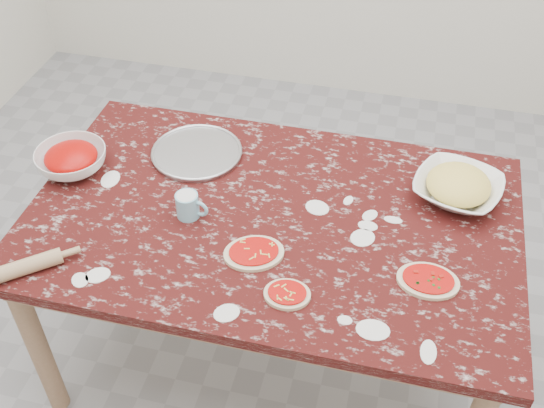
{
  "coord_description": "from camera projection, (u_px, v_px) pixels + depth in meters",
  "views": [
    {
      "loc": [
        0.37,
        -1.5,
        2.21
      ],
      "look_at": [
        0.0,
        0.0,
        0.8
      ],
      "focal_mm": 42.99,
      "sensor_mm": 36.0,
      "label": 1
    }
  ],
  "objects": [
    {
      "name": "flour_mug",
      "position": [
        188.0,
        205.0,
        2.1
      ],
      "size": [
        0.11,
        0.07,
        0.09
      ],
      "color": "#81BED5",
      "rests_on": "worktable"
    },
    {
      "name": "pizza_mid",
      "position": [
        287.0,
        294.0,
        1.87
      ],
      "size": [
        0.15,
        0.12,
        0.02
      ],
      "color": "beige",
      "rests_on": "worktable"
    },
    {
      "name": "pizza_left",
      "position": [
        254.0,
        253.0,
        1.99
      ],
      "size": [
        0.23,
        0.21,
        0.02
      ],
      "color": "beige",
      "rests_on": "worktable"
    },
    {
      "name": "ground",
      "position": [
        272.0,
        350.0,
        2.63
      ],
      "size": [
        4.0,
        4.0,
        0.0
      ],
      "primitive_type": "plane",
      "color": "gray"
    },
    {
      "name": "rolling_pin",
      "position": [
        20.0,
        268.0,
        1.92
      ],
      "size": [
        0.22,
        0.19,
        0.05
      ],
      "primitive_type": "cylinder",
      "rotation": [
        0.0,
        1.57,
        0.7
      ],
      "color": "tan",
      "rests_on": "worktable"
    },
    {
      "name": "worktable",
      "position": [
        272.0,
        233.0,
        2.18
      ],
      "size": [
        1.6,
        1.0,
        0.75
      ],
      "color": "#380D0C",
      "rests_on": "ground"
    },
    {
      "name": "sauce_bowl",
      "position": [
        72.0,
        160.0,
        2.28
      ],
      "size": [
        0.25,
        0.25,
        0.08
      ],
      "primitive_type": "imported",
      "rotation": [
        0.0,
        0.0,
        0.03
      ],
      "color": "white",
      "rests_on": "worktable"
    },
    {
      "name": "pizza_right",
      "position": [
        428.0,
        281.0,
        1.91
      ],
      "size": [
        0.19,
        0.14,
        0.02
      ],
      "color": "beige",
      "rests_on": "worktable"
    },
    {
      "name": "pizza_tray",
      "position": [
        197.0,
        153.0,
        2.36
      ],
      "size": [
        0.32,
        0.32,
        0.01
      ],
      "primitive_type": "cylinder",
      "rotation": [
        0.0,
        0.0,
        -0.0
      ],
      "color": "#B2B2B7",
      "rests_on": "worktable"
    },
    {
      "name": "cheese_bowl",
      "position": [
        457.0,
        189.0,
        2.17
      ],
      "size": [
        0.35,
        0.35,
        0.07
      ],
      "primitive_type": "imported",
      "rotation": [
        0.0,
        0.0,
        -0.29
      ],
      "color": "white",
      "rests_on": "worktable"
    }
  ]
}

